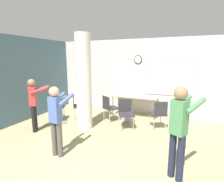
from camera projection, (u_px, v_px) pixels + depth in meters
wall_left_accent at (17, 80)px, 5.64m from camera, size 0.12×7.00×2.80m
wall_back at (143, 77)px, 6.57m from camera, size 8.00×0.15×2.80m
support_pillar at (84, 82)px, 5.11m from camera, size 0.45×0.45×2.80m
folding_table at (135, 97)px, 6.31m from camera, size 1.62×0.68×0.77m
bottle_on_table at (138, 92)px, 6.40m from camera, size 0.07×0.07×0.27m
waste_bin at (128, 116)px, 5.86m from camera, size 0.27×0.27×0.36m
chair_table_front at (126, 112)px, 5.27m from camera, size 0.60×0.60×0.87m
chair_table_left at (109, 106)px, 5.82m from camera, size 0.61×0.61×0.87m
chair_table_right at (159, 112)px, 5.18m from camera, size 0.60×0.60×0.87m
chair_near_pillar at (78, 104)px, 6.10m from camera, size 0.62×0.62×0.87m
chair_by_left_wall at (55, 106)px, 5.93m from camera, size 0.55×0.55×0.87m
person_playing_side at (179, 126)px, 2.94m from camera, size 0.58×0.68×1.66m
person_watching_back at (34, 101)px, 4.96m from camera, size 0.61×0.55×1.53m
person_playing_front at (56, 116)px, 3.68m from camera, size 0.34×0.61×1.53m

